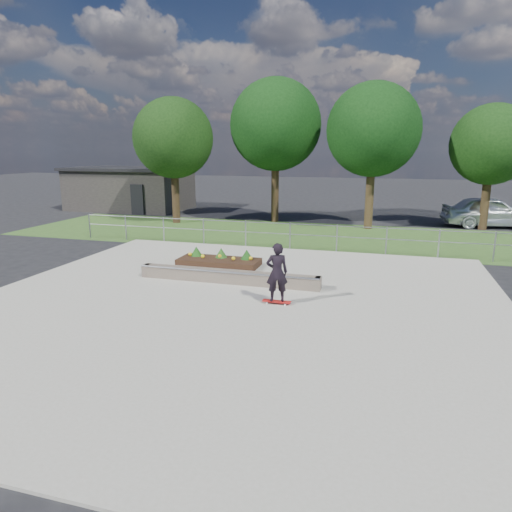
{
  "coord_description": "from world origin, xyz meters",
  "views": [
    {
      "loc": [
        3.91,
        -11.44,
        4.26
      ],
      "look_at": [
        0.2,
        1.5,
        1.1
      ],
      "focal_mm": 32.0,
      "sensor_mm": 36.0,
      "label": 1
    }
  ],
  "objects_px": {
    "parked_car": "(490,212)",
    "planter_bed": "(219,260)",
    "grind_ledge": "(228,277)",
    "skateboarder": "(277,273)"
  },
  "relations": [
    {
      "from": "parked_car",
      "to": "grind_ledge",
      "type": "bearing_deg",
      "value": 135.35
    },
    {
      "from": "grind_ledge",
      "to": "parked_car",
      "type": "height_order",
      "value": "parked_car"
    },
    {
      "from": "skateboarder",
      "to": "planter_bed",
      "type": "bearing_deg",
      "value": 129.96
    },
    {
      "from": "skateboarder",
      "to": "grind_ledge",
      "type": "bearing_deg",
      "value": 141.66
    },
    {
      "from": "skateboarder",
      "to": "parked_car",
      "type": "bearing_deg",
      "value": 62.63
    },
    {
      "from": "parked_car",
      "to": "planter_bed",
      "type": "bearing_deg",
      "value": 128.34
    },
    {
      "from": "grind_ledge",
      "to": "parked_car",
      "type": "xyz_separation_m",
      "value": [
        10.36,
        14.59,
        0.6
      ]
    },
    {
      "from": "grind_ledge",
      "to": "planter_bed",
      "type": "xyz_separation_m",
      "value": [
        -1.07,
        2.08,
        -0.02
      ]
    },
    {
      "from": "grind_ledge",
      "to": "planter_bed",
      "type": "bearing_deg",
      "value": 117.19
    },
    {
      "from": "planter_bed",
      "to": "skateboarder",
      "type": "height_order",
      "value": "skateboarder"
    }
  ]
}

